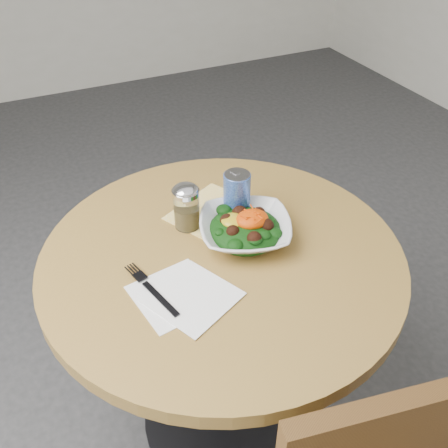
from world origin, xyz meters
TOP-DOWN VIEW (x-y plane):
  - ground at (0.00, 0.00)m, footprint 6.00×6.00m
  - table at (0.00, 0.00)m, footprint 0.90×0.90m
  - cloth_napkin at (0.05, 0.15)m, footprint 0.28×0.28m
  - paper_napkins at (-0.14, -0.10)m, footprint 0.24×0.24m
  - salad_bowl at (0.07, 0.02)m, footprint 0.30×0.30m
  - fork at (-0.20, -0.05)m, footprint 0.07×0.20m
  - spice_shaker at (-0.04, 0.13)m, footprint 0.07×0.07m
  - beverage_can at (0.10, 0.11)m, footprint 0.07×0.07m

SIDE VIEW (x-z plane):
  - ground at x=0.00m, z-range 0.00..0.00m
  - table at x=0.00m, z-range 0.18..0.93m
  - cloth_napkin at x=0.05m, z-range 0.75..0.75m
  - paper_napkins at x=-0.14m, z-range 0.75..0.75m
  - fork at x=-0.20m, z-range 0.75..0.76m
  - salad_bowl at x=0.07m, z-range 0.74..0.83m
  - spice_shaker at x=-0.04m, z-range 0.75..0.88m
  - beverage_can at x=0.10m, z-range 0.75..0.89m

